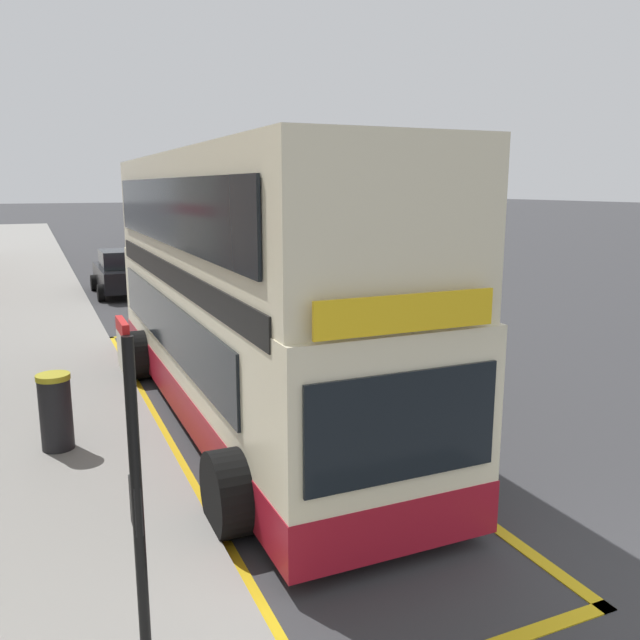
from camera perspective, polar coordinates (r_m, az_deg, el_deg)
ground_plane at (r=35.48m, az=-14.66°, el=4.97°), size 260.00×260.00×0.00m
pavement_near at (r=35.05m, az=-26.04°, el=4.21°), size 6.00×76.00×0.14m
double_decker_bus at (r=11.00m, az=-6.87°, el=2.02°), size 3.14×10.55×4.40m
bus_bay_markings at (r=11.74m, az=-6.90°, el=-7.74°), size 3.12×13.59×0.01m
bus_stop_sign at (r=5.33m, az=-15.95°, el=-12.43°), size 0.09×0.51×2.75m
parked_car_navy_far at (r=45.34m, az=-13.12°, el=7.43°), size 2.09×4.20×1.62m
parked_car_black_ahead at (r=24.82m, az=-16.82°, el=4.00°), size 2.09×4.20×1.62m
parked_car_black_across at (r=54.04m, az=-12.86°, el=8.07°), size 2.09×4.20×1.62m
litter_bin at (r=10.20m, az=-22.11°, el=-7.42°), size 0.47×0.47×1.12m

